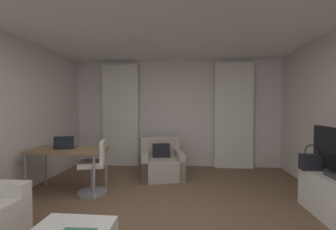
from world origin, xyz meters
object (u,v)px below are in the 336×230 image
object	(u,v)px
desk_chair	(95,170)
handbag_primary	(312,161)
armchair	(162,164)
desk	(68,153)
laptop	(65,146)

from	to	relation	value
desk_chair	handbag_primary	bearing A→B (deg)	-3.94
armchair	handbag_primary	bearing A→B (deg)	-28.03
desk	desk_chair	xyz separation A→B (m)	(0.49, -0.03, -0.28)
laptop	handbag_primary	size ratio (longest dim) A/B	1.01
desk	desk_chair	bearing A→B (deg)	-3.41
desk	handbag_primary	bearing A→B (deg)	-3.88
desk	handbag_primary	size ratio (longest dim) A/B	3.37
armchair	desk	world-z (taller)	armchair
armchair	laptop	world-z (taller)	laptop
armchair	handbag_primary	xyz separation A→B (m)	(2.31, -1.23, 0.40)
desk_chair	armchair	bearing A→B (deg)	44.83
desk_chair	handbag_primary	xyz separation A→B (m)	(3.31, -0.23, 0.27)
armchair	desk_chair	world-z (taller)	desk_chair
desk	handbag_primary	xyz separation A→B (m)	(3.80, -0.26, -0.00)
desk_chair	laptop	xyz separation A→B (m)	(-0.55, 0.06, 0.39)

